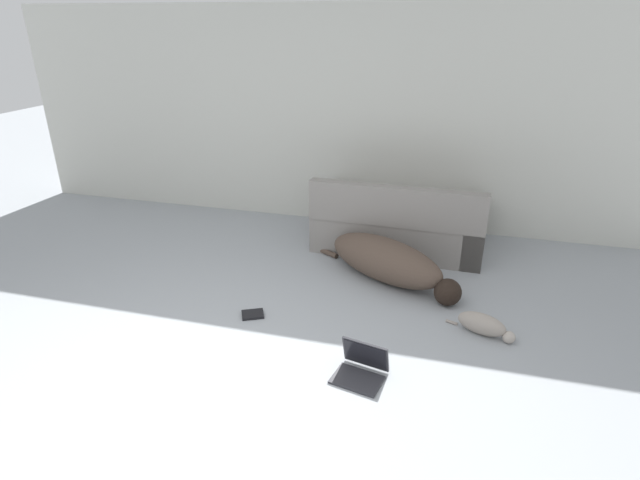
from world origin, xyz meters
The scene contains 7 objects.
ground_plane centered at (0.00, 0.00, 0.00)m, with size 20.00×20.00×0.00m, color #999EA3.
wall_back centered at (0.00, 3.44, 1.22)m, with size 7.70×0.06×2.44m.
couch centered at (0.98, 2.82, 0.25)m, with size 1.77×0.98×0.79m.
dog centered at (0.98, 2.03, 0.19)m, with size 1.57×0.99×0.40m.
cat centered at (1.83, 1.33, 0.08)m, with size 0.53×0.27×0.17m.
laptop_open centered at (1.00, 0.61, 0.08)m, with size 0.39×0.36×0.24m.
book_black centered at (-0.02, 1.11, 0.01)m, with size 0.22×0.20×0.02m.
Camera 1 is at (1.44, -2.17, 2.27)m, focal length 28.00 mm.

